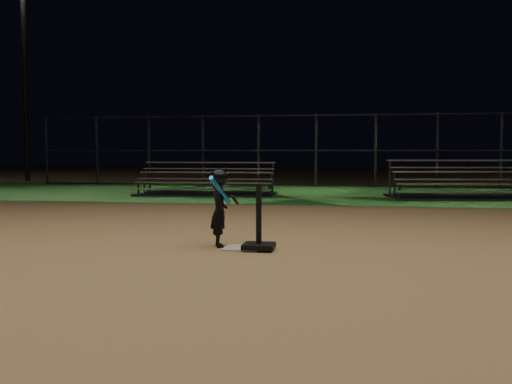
{
  "coord_description": "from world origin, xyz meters",
  "views": [
    {
      "loc": [
        1.42,
        -7.18,
        1.23
      ],
      "look_at": [
        0.0,
        1.0,
        0.65
      ],
      "focal_mm": 41.2,
      "sensor_mm": 36.0,
      "label": 1
    }
  ],
  "objects_px": {
    "bleacher_left": "(206,188)",
    "light_pole_left": "(24,59)",
    "child_batter": "(219,205)",
    "bleacher_right": "(470,190)",
    "batting_tee": "(259,236)",
    "home_plate": "(242,248)"
  },
  "relations": [
    {
      "from": "home_plate",
      "to": "bleacher_left",
      "type": "relative_size",
      "value": 0.12
    },
    {
      "from": "bleacher_right",
      "to": "light_pole_left",
      "type": "bearing_deg",
      "value": 150.25
    },
    {
      "from": "light_pole_left",
      "to": "bleacher_right",
      "type": "bearing_deg",
      "value": -20.79
    },
    {
      "from": "batting_tee",
      "to": "child_batter",
      "type": "distance_m",
      "value": 0.68
    },
    {
      "from": "bleacher_left",
      "to": "bleacher_right",
      "type": "relative_size",
      "value": 0.88
    },
    {
      "from": "batting_tee",
      "to": "bleacher_left",
      "type": "bearing_deg",
      "value": 108.73
    },
    {
      "from": "home_plate",
      "to": "bleacher_left",
      "type": "xyz_separation_m",
      "value": [
        -2.75,
        8.68,
        0.18
      ]
    },
    {
      "from": "home_plate",
      "to": "batting_tee",
      "type": "distance_m",
      "value": 0.28
    },
    {
      "from": "bleacher_right",
      "to": "light_pole_left",
      "type": "relative_size",
      "value": 0.52
    },
    {
      "from": "home_plate",
      "to": "batting_tee",
      "type": "bearing_deg",
      "value": -16.03
    },
    {
      "from": "batting_tee",
      "to": "bleacher_left",
      "type": "relative_size",
      "value": 0.21
    },
    {
      "from": "home_plate",
      "to": "light_pole_left",
      "type": "height_order",
      "value": "light_pole_left"
    },
    {
      "from": "child_batter",
      "to": "batting_tee",
      "type": "bearing_deg",
      "value": -131.7
    },
    {
      "from": "batting_tee",
      "to": "light_pole_left",
      "type": "distance_m",
      "value": 19.93
    },
    {
      "from": "child_batter",
      "to": "light_pole_left",
      "type": "xyz_separation_m",
      "value": [
        -11.67,
        14.83,
        4.41
      ]
    },
    {
      "from": "child_batter",
      "to": "bleacher_left",
      "type": "bearing_deg",
      "value": -7.75
    },
    {
      "from": "bleacher_right",
      "to": "light_pole_left",
      "type": "height_order",
      "value": "light_pole_left"
    },
    {
      "from": "bleacher_right",
      "to": "light_pole_left",
      "type": "distance_m",
      "value": 18.07
    },
    {
      "from": "child_batter",
      "to": "bleacher_left",
      "type": "distance_m",
      "value": 8.91
    },
    {
      "from": "bleacher_left",
      "to": "light_pole_left",
      "type": "distance_m",
      "value": 12.14
    },
    {
      "from": "light_pole_left",
      "to": "child_batter",
      "type": "bearing_deg",
      "value": -51.78
    },
    {
      "from": "batting_tee",
      "to": "light_pole_left",
      "type": "bearing_deg",
      "value": 129.16
    }
  ]
}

